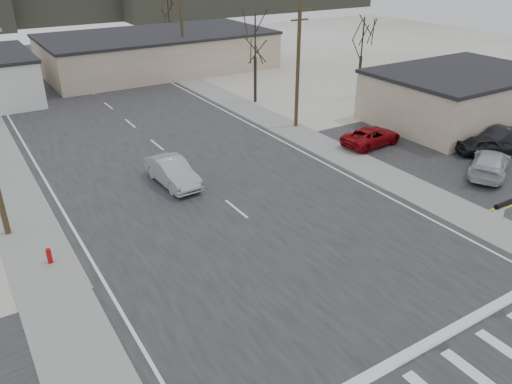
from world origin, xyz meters
TOP-DOWN VIEW (x-y plane):
  - ground at (0.00, 0.00)m, footprint 140.00×140.00m
  - main_road at (0.00, 15.00)m, footprint 18.00×110.00m
  - cross_road at (0.00, 0.00)m, footprint 90.00×10.00m
  - parking_lot at (20.00, 6.00)m, footprint 18.00×20.00m
  - sidewalk_left at (-10.60, 20.00)m, footprint 3.00×90.00m
  - sidewalk_right at (10.60, 20.00)m, footprint 3.00×90.00m
  - fire_hydrant at (-10.20, 8.00)m, footprint 0.24×0.24m
  - building_right_far at (10.00, 44.00)m, footprint 26.30×14.30m
  - building_lot at (24.00, 12.00)m, footprint 14.30×10.30m
  - upole_right_a at (11.50, 18.00)m, footprint 2.20×0.30m
  - upole_right_b at (11.50, 40.00)m, footprint 2.20×0.30m
  - tree_right_mid at (12.50, 26.00)m, footprint 3.74×3.74m
  - tree_right_far at (15.00, 52.00)m, footprint 3.52×3.52m
  - tree_lot at (22.00, 22.00)m, footprint 3.52×3.52m
  - sedan_crossing at (-1.70, 13.00)m, footprint 1.97×5.02m
  - car_far_a at (1.81, 45.11)m, footprint 3.48×6.05m
  - car_far_b at (-1.35, 48.64)m, footprint 3.34×4.89m
  - car_parked_red at (13.71, 11.44)m, footprint 5.10×2.67m
  - car_parked_dark_a at (19.31, 5.69)m, footprint 4.36×3.19m
  - car_parked_dark_b at (22.11, 6.01)m, footprint 4.64×1.75m
  - car_parked_silver at (16.51, 3.41)m, footprint 5.73×4.47m

SIDE VIEW (x-z plane):
  - ground at x=0.00m, z-range 0.00..0.00m
  - parking_lot at x=20.00m, z-range 0.00..0.03m
  - cross_road at x=0.00m, z-range 0.00..0.04m
  - main_road at x=0.00m, z-range 0.00..0.05m
  - sidewalk_left at x=-10.60m, z-range 0.00..0.06m
  - sidewalk_right at x=10.60m, z-range 0.00..0.06m
  - fire_hydrant at x=-10.20m, z-range 0.02..0.89m
  - car_parked_red at x=13.71m, z-range 0.03..1.41m
  - car_parked_dark_a at x=19.31m, z-range 0.03..1.42m
  - car_parked_dark_b at x=22.11m, z-range 0.03..1.55m
  - car_parked_silver at x=16.51m, z-range 0.03..1.58m
  - car_far_b at x=-1.35m, z-range 0.05..1.59m
  - sedan_crossing at x=-1.70m, z-range 0.05..1.67m
  - car_far_a at x=1.81m, z-range 0.05..1.70m
  - building_right_far at x=10.00m, z-range 0.00..4.30m
  - building_lot at x=24.00m, z-range 0.01..4.31m
  - upole_right_a at x=11.50m, z-range 0.22..10.22m
  - upole_right_b at x=11.50m, z-range 0.22..10.22m
  - tree_right_far at x=15.00m, z-range 1.66..9.50m
  - tree_lot at x=22.00m, z-range 1.66..9.50m
  - tree_right_mid at x=12.50m, z-range 1.77..10.10m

